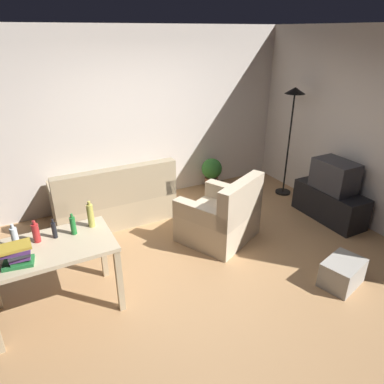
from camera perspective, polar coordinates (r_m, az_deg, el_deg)
The scene contains 17 objects.
ground_plane at distance 4.38m, azimuth 1.86°, elevation -11.82°, with size 5.20×4.40×0.02m, color tan.
wall_rear at distance 5.67m, azimuth -8.96°, elevation 11.86°, with size 5.20×0.10×2.70m, color silver.
wall_right at distance 5.44m, azimuth 27.16°, elevation 8.86°, with size 0.10×4.40×2.70m, color beige.
couch at distance 5.29m, azimuth -12.63°, elevation -1.45°, with size 1.71×0.84×0.92m.
tv_stand at distance 5.63m, azimuth 21.61°, elevation -1.81°, with size 0.44×1.10×0.48m.
tv at distance 5.45m, azimuth 22.39°, elevation 2.52°, with size 0.41×0.60×0.44m.
torchiere_lamp at distance 5.92m, azimuth 16.15°, elevation 12.38°, with size 0.32×0.32×1.81m.
desk at distance 3.65m, azimuth -22.22°, elevation -9.67°, with size 1.21×0.72×0.76m.
potted_plant at distance 6.19m, azimuth 3.24°, elevation 3.35°, with size 0.36×0.36×0.57m.
armchair at distance 4.71m, azimuth 4.83°, elevation -4.19°, with size 1.18×1.15×0.92m.
storage_box at distance 4.33m, azimuth 23.41°, elevation -12.05°, with size 0.48×0.34×0.30m, color #A8A399.
bottle_clear at distance 3.63m, azimuth -27.02°, elevation -6.72°, with size 0.06×0.06×0.26m.
bottle_red at distance 3.66m, azimuth -24.22°, elevation -6.09°, with size 0.07×0.07×0.23m.
bottle_dark at distance 3.66m, azimuth -21.66°, elevation -5.78°, with size 0.05×0.05×0.20m.
bottle_green at distance 3.65m, azimuth -18.92°, elevation -5.18°, with size 0.05×0.05×0.23m.
bottle_squat at distance 3.72m, azimuth -16.30°, elevation -3.69°, with size 0.07×0.07×0.29m.
book_stack at distance 3.38m, azimuth -26.66°, elevation -9.17°, with size 0.27×0.20×0.20m.
Camera 1 is at (-1.72, -3.05, 2.61)m, focal length 32.53 mm.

